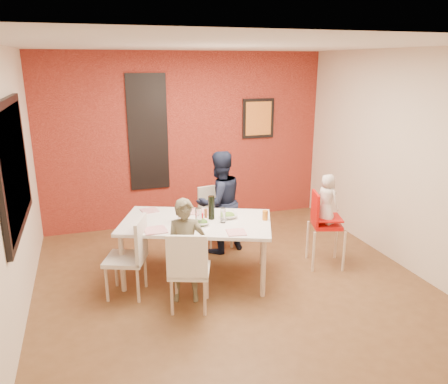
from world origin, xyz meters
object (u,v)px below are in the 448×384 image
object	(u,v)px
child_near	(186,251)
child_far	(219,202)
toddler	(327,199)
wine_bottle	(211,208)
paper_towel_roll	(182,212)
chair_left	(132,253)
chair_near	(189,267)
dining_table	(196,226)
high_chair	(323,222)
chair_far	(214,213)

from	to	relation	value
child_near	child_far	size ratio (longest dim) A/B	0.82
toddler	wine_bottle	bearing A→B (deg)	62.42
paper_towel_roll	child_near	bearing A→B (deg)	-98.99
chair_left	toddler	bearing A→B (deg)	111.64
chair_near	paper_towel_roll	bearing A→B (deg)	-78.79
child_near	wine_bottle	world-z (taller)	child_near
chair_left	toddler	world-z (taller)	toddler
dining_table	child_far	bearing A→B (deg)	53.41
dining_table	chair_left	size ratio (longest dim) A/B	2.17
dining_table	chair_near	bearing A→B (deg)	-110.57
child_far	paper_towel_roll	distance (m)	0.93
dining_table	wine_bottle	bearing A→B (deg)	2.60
high_chair	toddler	distance (m)	0.31
child_far	toddler	world-z (taller)	child_far
toddler	paper_towel_roll	bearing A→B (deg)	63.47
dining_table	chair_far	bearing A→B (deg)	61.80
chair_near	high_chair	size ratio (longest dim) A/B	0.92
chair_left	child_far	size ratio (longest dim) A/B	0.65
paper_towel_roll	chair_left	bearing A→B (deg)	-160.87
chair_far	high_chair	xyz separation A→B (m)	(1.13, -1.07, 0.11)
chair_left	child_near	bearing A→B (deg)	83.25
chair_left	child_near	distance (m)	0.62
chair_left	wine_bottle	distance (m)	1.06
child_near	toddler	size ratio (longest dim) A/B	1.83
chair_near	chair_far	world-z (taller)	chair_near
chair_far	high_chair	bearing A→B (deg)	-52.15
high_chair	wine_bottle	xyz separation A→B (m)	(-1.42, 0.18, 0.28)
high_chair	child_near	size ratio (longest dim) A/B	0.84
chair_far	dining_table	bearing A→B (deg)	-126.96
chair_near	chair_left	size ratio (longest dim) A/B	0.99
chair_left	paper_towel_roll	bearing A→B (deg)	130.44
chair_far	toddler	world-z (taller)	toddler
high_chair	toddler	size ratio (longest dim) A/B	1.54
chair_far	high_chair	distance (m)	1.56
dining_table	chair_near	size ratio (longest dim) A/B	2.21
toddler	paper_towel_roll	size ratio (longest dim) A/B	2.63
child_far	toddler	size ratio (longest dim) A/B	2.22
chair_near	child_near	xyz separation A→B (m)	(0.03, 0.24, 0.08)
child_far	child_near	bearing A→B (deg)	42.15
child_far	paper_towel_roll	size ratio (longest dim) A/B	5.84
chair_near	high_chair	bearing A→B (deg)	-144.28
dining_table	child_near	distance (m)	0.55
wine_bottle	child_far	bearing A→B (deg)	65.14
chair_far	chair_left	world-z (taller)	chair_left
chair_far	paper_towel_roll	xyz separation A→B (m)	(-0.65, -0.88, 0.37)
child_near	wine_bottle	xyz separation A→B (m)	(0.43, 0.49, 0.29)
paper_towel_roll	wine_bottle	bearing A→B (deg)	-2.01
chair_far	child_near	size ratio (longest dim) A/B	0.73
wine_bottle	paper_towel_roll	distance (m)	0.35
chair_near	high_chair	distance (m)	1.97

